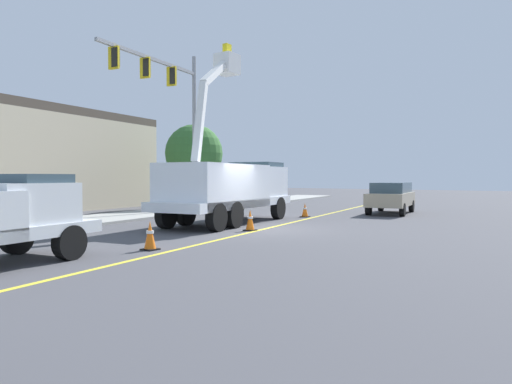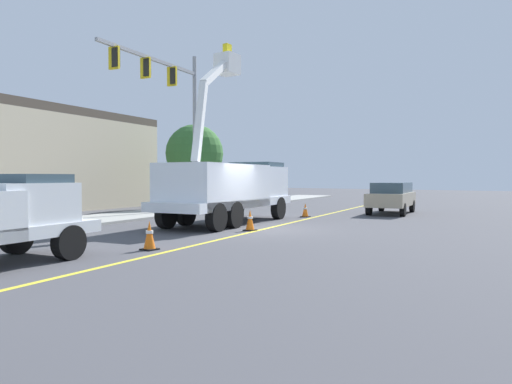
{
  "view_description": "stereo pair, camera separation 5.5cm",
  "coord_description": "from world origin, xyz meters",
  "px_view_note": "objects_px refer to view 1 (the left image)",
  "views": [
    {
      "loc": [
        -14.75,
        -9.77,
        1.99
      ],
      "look_at": [
        0.41,
        0.62,
        1.4
      ],
      "focal_mm": 32.73,
      "sensor_mm": 36.0,
      "label": 1
    },
    {
      "loc": [
        -14.71,
        -9.81,
        1.99
      ],
      "look_at": [
        0.41,
        0.62,
        1.4
      ],
      "focal_mm": 32.73,
      "sensor_mm": 36.0,
      "label": 2
    }
  ],
  "objects_px": {
    "traffic_signal_mast": "(170,98)",
    "passing_minivan": "(391,196)",
    "traffic_cone_mid_front": "(150,236)",
    "traffic_cone_mid_rear": "(250,220)",
    "traffic_cone_trailing": "(305,210)",
    "utility_bucket_truck": "(229,185)"
  },
  "relations": [
    {
      "from": "passing_minivan",
      "to": "traffic_signal_mast",
      "type": "distance_m",
      "value": 12.98
    },
    {
      "from": "traffic_cone_mid_front",
      "to": "traffic_signal_mast",
      "type": "distance_m",
      "value": 13.25
    },
    {
      "from": "traffic_cone_trailing",
      "to": "passing_minivan",
      "type": "bearing_deg",
      "value": -31.15
    },
    {
      "from": "utility_bucket_truck",
      "to": "traffic_cone_mid_rear",
      "type": "height_order",
      "value": "utility_bucket_truck"
    },
    {
      "from": "passing_minivan",
      "to": "traffic_signal_mast",
      "type": "height_order",
      "value": "traffic_signal_mast"
    },
    {
      "from": "passing_minivan",
      "to": "traffic_cone_mid_front",
      "type": "xyz_separation_m",
      "value": [
        -16.3,
        1.27,
        -0.58
      ]
    },
    {
      "from": "traffic_cone_mid_rear",
      "to": "traffic_cone_trailing",
      "type": "xyz_separation_m",
      "value": [
        6.36,
        1.14,
        -0.04
      ]
    },
    {
      "from": "utility_bucket_truck",
      "to": "traffic_cone_trailing",
      "type": "height_order",
      "value": "utility_bucket_truck"
    },
    {
      "from": "utility_bucket_truck",
      "to": "traffic_cone_trailing",
      "type": "relative_size",
      "value": 12.18
    },
    {
      "from": "traffic_cone_mid_rear",
      "to": "passing_minivan",
      "type": "bearing_deg",
      "value": -8.59
    },
    {
      "from": "utility_bucket_truck",
      "to": "traffic_cone_mid_rear",
      "type": "relative_size",
      "value": 10.81
    },
    {
      "from": "traffic_cone_mid_front",
      "to": "traffic_cone_trailing",
      "type": "relative_size",
      "value": 1.14
    },
    {
      "from": "utility_bucket_truck",
      "to": "traffic_cone_mid_rear",
      "type": "bearing_deg",
      "value": -127.46
    },
    {
      "from": "passing_minivan",
      "to": "traffic_cone_mid_front",
      "type": "bearing_deg",
      "value": 175.56
    },
    {
      "from": "passing_minivan",
      "to": "traffic_cone_mid_rear",
      "type": "height_order",
      "value": "passing_minivan"
    },
    {
      "from": "traffic_cone_mid_rear",
      "to": "traffic_signal_mast",
      "type": "distance_m",
      "value": 10.18
    },
    {
      "from": "passing_minivan",
      "to": "utility_bucket_truck",
      "type": "bearing_deg",
      "value": 156.22
    },
    {
      "from": "traffic_cone_mid_rear",
      "to": "traffic_cone_trailing",
      "type": "relative_size",
      "value": 1.13
    },
    {
      "from": "utility_bucket_truck",
      "to": "traffic_cone_mid_front",
      "type": "height_order",
      "value": "utility_bucket_truck"
    },
    {
      "from": "traffic_signal_mast",
      "to": "passing_minivan",
      "type": "bearing_deg",
      "value": -51.24
    },
    {
      "from": "traffic_cone_trailing",
      "to": "traffic_signal_mast",
      "type": "xyz_separation_m",
      "value": [
        -2.81,
        6.48,
        5.79
      ]
    },
    {
      "from": "traffic_cone_mid_rear",
      "to": "traffic_cone_trailing",
      "type": "bearing_deg",
      "value": 10.19
    }
  ]
}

